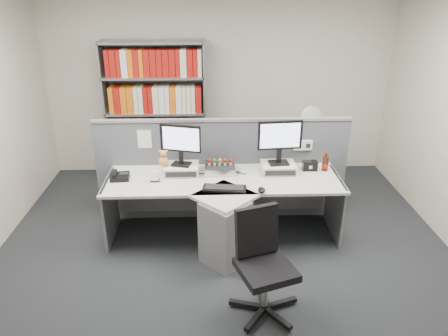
{
  "coord_description": "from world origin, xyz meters",
  "views": [
    {
      "loc": [
        -0.14,
        -3.45,
        2.72
      ],
      "look_at": [
        0.0,
        0.65,
        0.92
      ],
      "focal_mm": 34.22,
      "sensor_mm": 36.0,
      "label": 1
    }
  ],
  "objects_px": {
    "speaker": "(310,166)",
    "office_chair": "(262,260)",
    "mouse": "(262,190)",
    "desk_calendar": "(155,177)",
    "shelving_unit": "(156,115)",
    "monitor_left": "(181,142)",
    "cola_bottle": "(325,164)",
    "filing_cabinet": "(306,165)",
    "desk_phone": "(119,176)",
    "desk": "(224,209)",
    "desk_fan": "(310,120)",
    "keyboard": "(224,188)",
    "monitor_right": "(280,139)",
    "desktop_pc": "(220,168)"
  },
  "relations": [
    {
      "from": "desk_phone",
      "to": "filing_cabinet",
      "type": "xyz_separation_m",
      "value": [
        2.34,
        1.15,
        -0.4
      ]
    },
    {
      "from": "desk_calendar",
      "to": "shelving_unit",
      "type": "height_order",
      "value": "shelving_unit"
    },
    {
      "from": "keyboard",
      "to": "speaker",
      "type": "height_order",
      "value": "speaker"
    },
    {
      "from": "monitor_left",
      "to": "cola_bottle",
      "type": "height_order",
      "value": "monitor_left"
    },
    {
      "from": "monitor_right",
      "to": "cola_bottle",
      "type": "height_order",
      "value": "monitor_right"
    },
    {
      "from": "filing_cabinet",
      "to": "desk",
      "type": "bearing_deg",
      "value": -130.61
    },
    {
      "from": "keyboard",
      "to": "desktop_pc",
      "type": "bearing_deg",
      "value": 94.61
    },
    {
      "from": "keyboard",
      "to": "mouse",
      "type": "height_order",
      "value": "mouse"
    },
    {
      "from": "keyboard",
      "to": "desk_calendar",
      "type": "xyz_separation_m",
      "value": [
        -0.75,
        0.23,
        0.04
      ]
    },
    {
      "from": "desk_phone",
      "to": "shelving_unit",
      "type": "height_order",
      "value": "shelving_unit"
    },
    {
      "from": "monitor_right",
      "to": "speaker",
      "type": "height_order",
      "value": "monitor_right"
    },
    {
      "from": "monitor_right",
      "to": "desktop_pc",
      "type": "bearing_deg",
      "value": 178.43
    },
    {
      "from": "mouse",
      "to": "office_chair",
      "type": "bearing_deg",
      "value": -95.65
    },
    {
      "from": "desk_calendar",
      "to": "shelving_unit",
      "type": "bearing_deg",
      "value": 95.19
    },
    {
      "from": "mouse",
      "to": "speaker",
      "type": "height_order",
      "value": "speaker"
    },
    {
      "from": "shelving_unit",
      "to": "desk_phone",
      "type": "bearing_deg",
      "value": -98.69
    },
    {
      "from": "monitor_left",
      "to": "mouse",
      "type": "xyz_separation_m",
      "value": [
        0.85,
        -0.5,
        -0.36
      ]
    },
    {
      "from": "keyboard",
      "to": "speaker",
      "type": "xyz_separation_m",
      "value": [
        1.0,
        0.47,
        0.04
      ]
    },
    {
      "from": "desktop_pc",
      "to": "shelving_unit",
      "type": "distance_m",
      "value": 1.7
    },
    {
      "from": "mouse",
      "to": "desk_calendar",
      "type": "distance_m",
      "value": 1.17
    },
    {
      "from": "keyboard",
      "to": "desk_fan",
      "type": "relative_size",
      "value": 0.93
    },
    {
      "from": "desk",
      "to": "office_chair",
      "type": "relative_size",
      "value": 2.75
    },
    {
      "from": "monitor_left",
      "to": "monitor_right",
      "type": "relative_size",
      "value": 0.93
    },
    {
      "from": "monitor_right",
      "to": "office_chair",
      "type": "xyz_separation_m",
      "value": [
        -0.34,
        -1.38,
        -0.62
      ]
    },
    {
      "from": "desk",
      "to": "desk_calendar",
      "type": "xyz_separation_m",
      "value": [
        -0.75,
        0.18,
        0.31
      ]
    },
    {
      "from": "desk_phone",
      "to": "office_chair",
      "type": "bearing_deg",
      "value": -40.93
    },
    {
      "from": "speaker",
      "to": "office_chair",
      "type": "xyz_separation_m",
      "value": [
        -0.71,
        -1.42,
        -0.27
      ]
    },
    {
      "from": "monitor_right",
      "to": "desk_calendar",
      "type": "bearing_deg",
      "value": -171.43
    },
    {
      "from": "filing_cabinet",
      "to": "desktop_pc",
      "type": "bearing_deg",
      "value": -141.08
    },
    {
      "from": "desk_phone",
      "to": "desk_fan",
      "type": "distance_m",
      "value": 2.63
    },
    {
      "from": "keyboard",
      "to": "shelving_unit",
      "type": "distance_m",
      "value": 2.12
    },
    {
      "from": "keyboard",
      "to": "filing_cabinet",
      "type": "height_order",
      "value": "keyboard"
    },
    {
      "from": "desk",
      "to": "speaker",
      "type": "relative_size",
      "value": 15.62
    },
    {
      "from": "desk_phone",
      "to": "speaker",
      "type": "distance_m",
      "value": 2.15
    },
    {
      "from": "monitor_left",
      "to": "speaker",
      "type": "distance_m",
      "value": 1.5
    },
    {
      "from": "mouse",
      "to": "desk_calendar",
      "type": "height_order",
      "value": "desk_calendar"
    },
    {
      "from": "desk",
      "to": "shelving_unit",
      "type": "height_order",
      "value": "shelving_unit"
    },
    {
      "from": "desk_fan",
      "to": "keyboard",
      "type": "bearing_deg",
      "value": -129.58
    },
    {
      "from": "speaker",
      "to": "shelving_unit",
      "type": "bearing_deg",
      "value": 143.02
    },
    {
      "from": "filing_cabinet",
      "to": "desk_phone",
      "type": "bearing_deg",
      "value": -153.84
    },
    {
      "from": "monitor_left",
      "to": "monitor_right",
      "type": "bearing_deg",
      "value": 0.0
    },
    {
      "from": "monitor_right",
      "to": "shelving_unit",
      "type": "bearing_deg",
      "value": 136.28
    },
    {
      "from": "desk",
      "to": "desk_fan",
      "type": "xyz_separation_m",
      "value": [
        1.2,
        1.4,
        0.56
      ]
    },
    {
      "from": "keyboard",
      "to": "mouse",
      "type": "distance_m",
      "value": 0.39
    },
    {
      "from": "keyboard",
      "to": "cola_bottle",
      "type": "bearing_deg",
      "value": 21.01
    },
    {
      "from": "mouse",
      "to": "speaker",
      "type": "bearing_deg",
      "value": 40.89
    },
    {
      "from": "mouse",
      "to": "office_chair",
      "type": "distance_m",
      "value": 0.92
    },
    {
      "from": "desk_calendar",
      "to": "speaker",
      "type": "distance_m",
      "value": 1.77
    },
    {
      "from": "desktop_pc",
      "to": "cola_bottle",
      "type": "xyz_separation_m",
      "value": [
        1.21,
        -0.0,
        0.04
      ]
    },
    {
      "from": "shelving_unit",
      "to": "filing_cabinet",
      "type": "distance_m",
      "value": 2.24
    }
  ]
}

